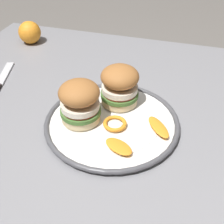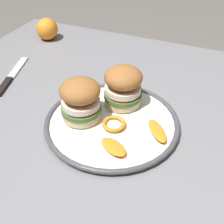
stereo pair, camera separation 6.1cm
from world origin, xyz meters
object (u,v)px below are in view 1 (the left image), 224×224
at_px(dinner_plate, 112,122).
at_px(sandwich_half_left, 80,102).
at_px(whole_orange, 30,32).
at_px(dining_table, 115,157).
at_px(sandwich_half_right, 120,85).

height_order(dinner_plate, sandwich_half_left, sandwich_half_left).
bearing_deg(whole_orange, sandwich_half_left, 132.28).
height_order(dining_table, sandwich_half_right, sandwich_half_right).
bearing_deg(sandwich_half_left, dining_table, -179.23).
xyz_separation_m(dinner_plate, sandwich_half_left, (0.07, 0.02, 0.06)).
xyz_separation_m(dining_table, sandwich_half_left, (0.08, 0.00, 0.16)).
xyz_separation_m(sandwich_half_right, whole_orange, (0.41, -0.28, -0.03)).
xyz_separation_m(dinner_plate, sandwich_half_right, (0.00, -0.07, 0.06)).
xyz_separation_m(dining_table, whole_orange, (0.42, -0.37, 0.13)).
relative_size(dining_table, sandwich_half_right, 9.15).
bearing_deg(dinner_plate, sandwich_half_left, 14.87).
bearing_deg(whole_orange, dinner_plate, 139.13).
distance_m(sandwich_half_left, sandwich_half_right, 0.11).
bearing_deg(whole_orange, dining_table, 138.58).
distance_m(dining_table, whole_orange, 0.58).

